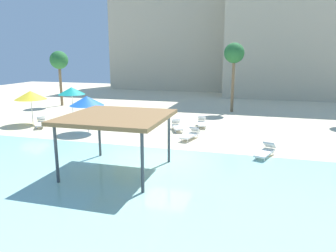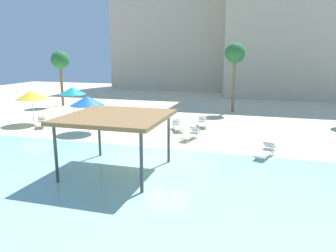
{
  "view_description": "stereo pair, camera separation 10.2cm",
  "coord_description": "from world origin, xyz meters",
  "px_view_note": "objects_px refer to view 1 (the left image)",
  "views": [
    {
      "loc": [
        4.61,
        -16.07,
        5.51
      ],
      "look_at": [
        -0.48,
        2.0,
        1.3
      ],
      "focal_mm": 34.54,
      "sensor_mm": 36.0,
      "label": 1
    },
    {
      "loc": [
        4.71,
        -16.04,
        5.51
      ],
      "look_at": [
        -0.48,
        2.0,
        1.3
      ],
      "focal_mm": 34.54,
      "sensor_mm": 36.0,
      "label": 2
    }
  ],
  "objects_px": {
    "beach_umbrella_yellow_4": "(31,95)",
    "lounge_chair_3": "(202,122)",
    "beach_umbrella_teal_0": "(72,91)",
    "palm_tree_1": "(59,61)",
    "lounge_chair_6": "(177,126)",
    "lounge_chair_2": "(191,134)",
    "palm_tree_2": "(234,55)",
    "lounge_chair_0": "(41,123)",
    "shade_pavilion": "(117,118)",
    "beach_umbrella_blue_1": "(87,101)",
    "lounge_chair_5": "(266,151)"
  },
  "relations": [
    {
      "from": "lounge_chair_6",
      "to": "palm_tree_2",
      "type": "relative_size",
      "value": 0.3
    },
    {
      "from": "lounge_chair_0",
      "to": "lounge_chair_5",
      "type": "xyz_separation_m",
      "value": [
        16.6,
        -3.07,
        0.0
      ]
    },
    {
      "from": "lounge_chair_0",
      "to": "lounge_chair_5",
      "type": "distance_m",
      "value": 16.88
    },
    {
      "from": "lounge_chair_2",
      "to": "shade_pavilion",
      "type": "bearing_deg",
      "value": -1.45
    },
    {
      "from": "palm_tree_1",
      "to": "lounge_chair_5",
      "type": "bearing_deg",
      "value": -31.08
    },
    {
      "from": "beach_umbrella_teal_0",
      "to": "beach_umbrella_yellow_4",
      "type": "xyz_separation_m",
      "value": [
        -1.91,
        -2.85,
        -0.09
      ]
    },
    {
      "from": "lounge_chair_2",
      "to": "palm_tree_2",
      "type": "distance_m",
      "value": 12.4
    },
    {
      "from": "beach_umbrella_teal_0",
      "to": "lounge_chair_5",
      "type": "distance_m",
      "value": 17.48
    },
    {
      "from": "shade_pavilion",
      "to": "lounge_chair_2",
      "type": "relative_size",
      "value": 2.32
    },
    {
      "from": "beach_umbrella_blue_1",
      "to": "lounge_chair_5",
      "type": "distance_m",
      "value": 12.65
    },
    {
      "from": "shade_pavilion",
      "to": "lounge_chair_5",
      "type": "xyz_separation_m",
      "value": [
        6.78,
        4.3,
        -2.27
      ]
    },
    {
      "from": "lounge_chair_6",
      "to": "palm_tree_1",
      "type": "xyz_separation_m",
      "value": [
        -14.93,
        7.91,
        4.41
      ]
    },
    {
      "from": "beach_umbrella_blue_1",
      "to": "palm_tree_1",
      "type": "relative_size",
      "value": 0.45
    },
    {
      "from": "shade_pavilion",
      "to": "beach_umbrella_teal_0",
      "type": "bearing_deg",
      "value": 130.01
    },
    {
      "from": "shade_pavilion",
      "to": "lounge_chair_3",
      "type": "height_order",
      "value": "shade_pavilion"
    },
    {
      "from": "shade_pavilion",
      "to": "lounge_chair_0",
      "type": "height_order",
      "value": "shade_pavilion"
    },
    {
      "from": "palm_tree_1",
      "to": "palm_tree_2",
      "type": "bearing_deg",
      "value": 3.33
    },
    {
      "from": "beach_umbrella_teal_0",
      "to": "palm_tree_1",
      "type": "xyz_separation_m",
      "value": [
        -5.12,
        6.05,
        2.33
      ]
    },
    {
      "from": "palm_tree_1",
      "to": "beach_umbrella_teal_0",
      "type": "bearing_deg",
      "value": -49.77
    },
    {
      "from": "lounge_chair_3",
      "to": "lounge_chair_5",
      "type": "height_order",
      "value": "same"
    },
    {
      "from": "beach_umbrella_yellow_4",
      "to": "lounge_chair_3",
      "type": "height_order",
      "value": "beach_umbrella_yellow_4"
    },
    {
      "from": "beach_umbrella_blue_1",
      "to": "beach_umbrella_yellow_4",
      "type": "distance_m",
      "value": 5.83
    },
    {
      "from": "beach_umbrella_yellow_4",
      "to": "palm_tree_2",
      "type": "relative_size",
      "value": 0.41
    },
    {
      "from": "beach_umbrella_teal_0",
      "to": "beach_umbrella_blue_1",
      "type": "xyz_separation_m",
      "value": [
        3.78,
        -4.13,
        -0.14
      ]
    },
    {
      "from": "beach_umbrella_blue_1",
      "to": "lounge_chair_3",
      "type": "relative_size",
      "value": 1.32
    },
    {
      "from": "lounge_chair_0",
      "to": "lounge_chair_3",
      "type": "xyz_separation_m",
      "value": [
        11.95,
        3.45,
        0.0
      ]
    },
    {
      "from": "lounge_chair_6",
      "to": "palm_tree_1",
      "type": "height_order",
      "value": "palm_tree_1"
    },
    {
      "from": "lounge_chair_5",
      "to": "lounge_chair_0",
      "type": "bearing_deg",
      "value": -80.96
    },
    {
      "from": "palm_tree_2",
      "to": "lounge_chair_6",
      "type": "bearing_deg",
      "value": -109.71
    },
    {
      "from": "beach_umbrella_blue_1",
      "to": "lounge_chair_6",
      "type": "distance_m",
      "value": 6.73
    },
    {
      "from": "lounge_chair_0",
      "to": "lounge_chair_3",
      "type": "height_order",
      "value": "same"
    },
    {
      "from": "beach_umbrella_yellow_4",
      "to": "palm_tree_1",
      "type": "height_order",
      "value": "palm_tree_1"
    },
    {
      "from": "beach_umbrella_blue_1",
      "to": "beach_umbrella_yellow_4",
      "type": "bearing_deg",
      "value": 167.3
    },
    {
      "from": "lounge_chair_5",
      "to": "palm_tree_1",
      "type": "height_order",
      "value": "palm_tree_1"
    },
    {
      "from": "beach_umbrella_yellow_4",
      "to": "palm_tree_2",
      "type": "bearing_deg",
      "value": 33.68
    },
    {
      "from": "beach_umbrella_blue_1",
      "to": "beach_umbrella_yellow_4",
      "type": "relative_size",
      "value": 0.98
    },
    {
      "from": "shade_pavilion",
      "to": "beach_umbrella_yellow_4",
      "type": "relative_size",
      "value": 1.74
    },
    {
      "from": "beach_umbrella_yellow_4",
      "to": "lounge_chair_3",
      "type": "distance_m",
      "value": 13.69
    },
    {
      "from": "lounge_chair_5",
      "to": "lounge_chair_6",
      "type": "distance_m",
      "value": 7.86
    },
    {
      "from": "shade_pavilion",
      "to": "lounge_chair_6",
      "type": "height_order",
      "value": "shade_pavilion"
    },
    {
      "from": "beach_umbrella_teal_0",
      "to": "lounge_chair_6",
      "type": "bearing_deg",
      "value": -10.73
    },
    {
      "from": "lounge_chair_2",
      "to": "lounge_chair_6",
      "type": "xyz_separation_m",
      "value": [
        -1.5,
        2.22,
        0.0
      ]
    },
    {
      "from": "beach_umbrella_teal_0",
      "to": "beach_umbrella_yellow_4",
      "type": "height_order",
      "value": "beach_umbrella_teal_0"
    },
    {
      "from": "beach_umbrella_yellow_4",
      "to": "palm_tree_1",
      "type": "distance_m",
      "value": 9.76
    },
    {
      "from": "lounge_chair_0",
      "to": "lounge_chair_5",
      "type": "height_order",
      "value": "same"
    },
    {
      "from": "shade_pavilion",
      "to": "beach_umbrella_yellow_4",
      "type": "height_order",
      "value": "shade_pavilion"
    },
    {
      "from": "lounge_chair_0",
      "to": "palm_tree_1",
      "type": "distance_m",
      "value": 11.56
    },
    {
      "from": "lounge_chair_0",
      "to": "palm_tree_2",
      "type": "xyz_separation_m",
      "value": [
        13.6,
        10.73,
        5.09
      ]
    },
    {
      "from": "lounge_chair_5",
      "to": "beach_umbrella_blue_1",
      "type": "bearing_deg",
      "value": -82.33
    },
    {
      "from": "lounge_chair_5",
      "to": "palm_tree_1",
      "type": "bearing_deg",
      "value": -101.58
    }
  ]
}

